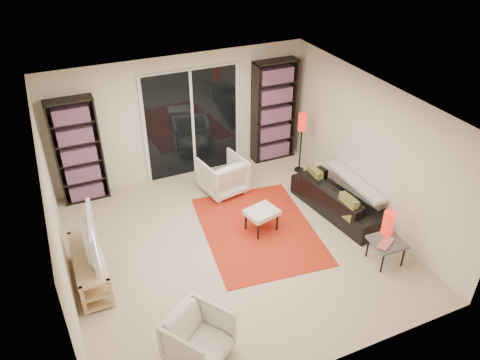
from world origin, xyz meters
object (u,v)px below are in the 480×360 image
(armchair_front, at_px, (198,337))
(floor_lamp, at_px, (302,129))
(side_table, at_px, (387,243))
(armchair_back, at_px, (223,175))
(ottoman, at_px, (262,213))
(bookshelf_left, at_px, (78,152))
(sofa, at_px, (340,198))
(bookshelf_right, at_px, (274,111))
(tv_stand, at_px, (90,267))

(armchair_front, distance_m, floor_lamp, 4.78)
(armchair_front, distance_m, side_table, 3.21)
(armchair_back, relative_size, floor_lamp, 0.61)
(ottoman, bearing_deg, bookshelf_left, 139.45)
(sofa, bearing_deg, armchair_front, 111.09)
(side_table, bearing_deg, armchair_front, -171.70)
(ottoman, relative_size, floor_lamp, 0.47)
(ottoman, bearing_deg, armchair_back, 95.87)
(bookshelf_right, height_order, armchair_front, bookshelf_right)
(tv_stand, height_order, floor_lamp, floor_lamp)
(tv_stand, bearing_deg, ottoman, 1.77)
(tv_stand, bearing_deg, bookshelf_right, 28.73)
(ottoman, bearing_deg, side_table, -46.46)
(sofa, distance_m, armchair_front, 3.77)
(ottoman, xyz_separation_m, floor_lamp, (1.56, 1.44, 0.60))
(bookshelf_right, relative_size, floor_lamp, 1.68)
(sofa, relative_size, ottoman, 3.20)
(side_table, bearing_deg, tv_stand, 161.79)
(side_table, relative_size, floor_lamp, 0.39)
(bookshelf_left, relative_size, bookshelf_right, 0.93)
(floor_lamp, bearing_deg, bookshelf_left, 169.93)
(armchair_front, bearing_deg, bookshelf_left, 66.33)
(armchair_back, distance_m, ottoman, 1.37)
(armchair_back, distance_m, floor_lamp, 1.80)
(bookshelf_left, height_order, bookshelf_right, bookshelf_right)
(bookshelf_left, height_order, floor_lamp, bookshelf_left)
(bookshelf_left, xyz_separation_m, ottoman, (2.53, -2.17, -0.63))
(ottoman, bearing_deg, bookshelf_right, 58.69)
(bookshelf_left, height_order, ottoman, bookshelf_left)
(tv_stand, distance_m, armchair_front, 2.10)
(bookshelf_left, xyz_separation_m, sofa, (4.03, -2.24, -0.70))
(bookshelf_left, relative_size, floor_lamp, 1.56)
(armchair_front, bearing_deg, armchair_back, 29.41)
(ottoman, height_order, floor_lamp, floor_lamp)
(side_table, bearing_deg, bookshelf_right, 91.11)
(bookshelf_right, xyz_separation_m, armchair_front, (-3.10, -4.09, -0.73))
(sofa, height_order, ottoman, sofa)
(tv_stand, xyz_separation_m, sofa, (4.29, 0.01, 0.01))
(armchair_front, xyz_separation_m, ottoman, (1.79, 1.92, 0.02))
(tv_stand, distance_m, armchair_back, 3.02)
(tv_stand, relative_size, armchair_back, 1.71)
(tv_stand, xyz_separation_m, armchair_back, (2.65, 1.45, 0.08))
(bookshelf_left, bearing_deg, floor_lamp, -10.07)
(bookshelf_right, xyz_separation_m, floor_lamp, (0.24, -0.73, -0.11))
(bookshelf_left, xyz_separation_m, side_table, (3.92, -3.63, -0.62))
(bookshelf_right, relative_size, armchair_back, 2.75)
(armchair_back, xyz_separation_m, armchair_front, (-1.65, -3.29, -0.03))
(armchair_front, xyz_separation_m, floor_lamp, (3.34, 3.37, 0.62))
(tv_stand, relative_size, ottoman, 2.23)
(sofa, bearing_deg, side_table, 167.28)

